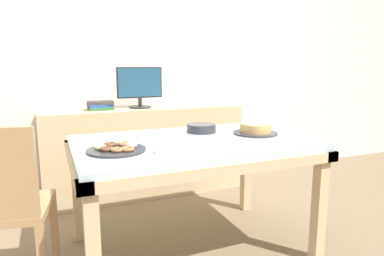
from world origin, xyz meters
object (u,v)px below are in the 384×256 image
(chair, at_px, (2,205))
(tealight_near_front, at_px, (185,135))
(tealight_left_edge, at_px, (157,151))
(pastry_platter, at_px, (117,149))
(computer_monitor, at_px, (140,88))
(book_stack, at_px, (100,105))
(cake_chocolate_round, at_px, (255,129))
(plate_stack, at_px, (202,128))
(tealight_near_cakes, at_px, (140,136))

(chair, height_order, tealight_near_front, chair)
(chair, bearing_deg, tealight_left_edge, -10.72)
(pastry_platter, bearing_deg, chair, 178.36)
(chair, xyz_separation_m, tealight_near_front, (1.09, 0.22, 0.24))
(computer_monitor, bearing_deg, book_stack, 179.78)
(book_stack, bearing_deg, tealight_left_edge, -85.82)
(cake_chocolate_round, bearing_deg, tealight_left_edge, -161.93)
(book_stack, bearing_deg, computer_monitor, -0.22)
(chair, relative_size, book_stack, 3.89)
(plate_stack, relative_size, tealight_near_cakes, 5.25)
(cake_chocolate_round, xyz_separation_m, tealight_near_front, (-0.49, 0.10, -0.02))
(chair, bearing_deg, pastry_platter, -1.64)
(chair, distance_m, tealight_near_front, 1.13)
(plate_stack, bearing_deg, cake_chocolate_round, -32.46)
(book_stack, xyz_separation_m, tealight_near_front, (0.41, -1.02, -0.12))
(cake_chocolate_round, xyz_separation_m, tealight_left_edge, (-0.80, -0.26, -0.02))
(tealight_left_edge, xyz_separation_m, tealight_near_front, (0.31, 0.36, 0.00))
(cake_chocolate_round, height_order, tealight_near_front, cake_chocolate_round)
(plate_stack, height_order, tealight_near_cakes, plate_stack)
(tealight_left_edge, bearing_deg, chair, 169.28)
(pastry_platter, bearing_deg, book_stack, 85.76)
(book_stack, bearing_deg, pastry_platter, -94.24)
(cake_chocolate_round, bearing_deg, plate_stack, 147.54)
(tealight_left_edge, bearing_deg, tealight_near_cakes, 87.92)
(plate_stack, bearing_deg, computer_monitor, 103.05)
(book_stack, xyz_separation_m, tealight_near_cakes, (0.12, -0.95, -0.12))
(tealight_near_front, height_order, tealight_near_cakes, same)
(tealight_left_edge, distance_m, tealight_near_cakes, 0.44)
(computer_monitor, bearing_deg, cake_chocolate_round, -64.55)
(chair, relative_size, cake_chocolate_round, 3.04)
(chair, bearing_deg, book_stack, 61.38)
(tealight_near_front, relative_size, tealight_near_cakes, 1.00)
(chair, distance_m, tealight_near_cakes, 0.88)
(pastry_platter, height_order, tealight_near_cakes, same)
(computer_monitor, relative_size, cake_chocolate_round, 1.37)
(cake_chocolate_round, bearing_deg, chair, -175.88)
(computer_monitor, height_order, tealight_near_front, computer_monitor)
(computer_monitor, bearing_deg, plate_stack, -76.95)
(cake_chocolate_round, bearing_deg, computer_monitor, 115.45)
(book_stack, distance_m, tealight_near_cakes, 0.96)
(computer_monitor, distance_m, plate_stack, 0.97)
(computer_monitor, height_order, cake_chocolate_round, computer_monitor)
(book_stack, bearing_deg, tealight_near_cakes, -82.97)
(pastry_platter, distance_m, tealight_near_cakes, 0.37)
(tealight_left_edge, relative_size, tealight_near_front, 1.00)
(book_stack, relative_size, tealight_near_cakes, 6.04)
(plate_stack, xyz_separation_m, tealight_near_front, (-0.17, -0.10, -0.02))
(computer_monitor, xyz_separation_m, cake_chocolate_round, (0.53, -1.12, -0.24))
(book_stack, relative_size, tealight_left_edge, 6.04)
(tealight_near_cakes, bearing_deg, book_stack, 97.03)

